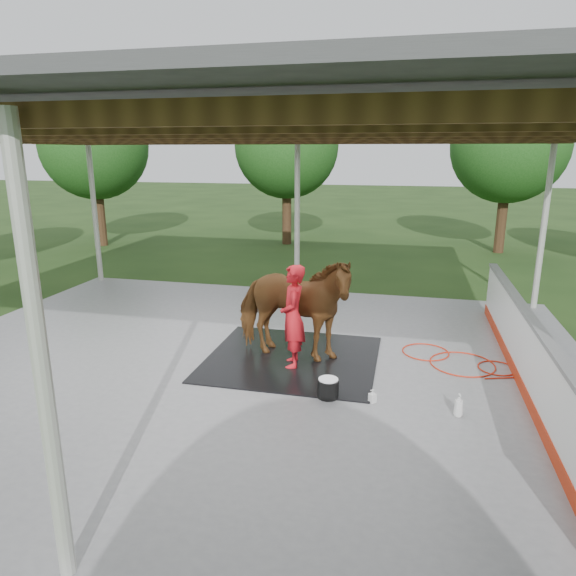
% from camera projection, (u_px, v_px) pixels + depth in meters
% --- Properties ---
extents(ground, '(100.00, 100.00, 0.00)m').
position_uv_depth(ground, '(239.00, 365.00, 8.91)').
color(ground, '#1E3814').
extents(concrete_slab, '(12.00, 10.00, 0.05)m').
position_uv_depth(concrete_slab, '(239.00, 364.00, 8.91)').
color(concrete_slab, slate).
rests_on(concrete_slab, ground).
extents(pavilion_structure, '(12.60, 10.60, 4.05)m').
position_uv_depth(pavilion_structure, '(233.00, 127.00, 7.89)').
color(pavilion_structure, beige).
rests_on(pavilion_structure, ground).
extents(dasher_board, '(0.16, 8.00, 1.15)m').
position_uv_depth(dasher_board, '(528.00, 357.00, 7.75)').
color(dasher_board, '#B72B0F').
rests_on(dasher_board, concrete_slab).
extents(tree_belt, '(28.00, 28.00, 5.80)m').
position_uv_depth(tree_belt, '(268.00, 140.00, 8.72)').
color(tree_belt, '#382314').
rests_on(tree_belt, ground).
extents(rubber_mat, '(2.94, 2.76, 0.02)m').
position_uv_depth(rubber_mat, '(292.00, 358.00, 9.06)').
color(rubber_mat, black).
rests_on(rubber_mat, concrete_slab).
extents(horse, '(2.32, 1.29, 1.86)m').
position_uv_depth(horse, '(292.00, 307.00, 8.82)').
color(horse, brown).
rests_on(horse, rubber_mat).
extents(handler, '(0.56, 0.72, 1.76)m').
position_uv_depth(handler, '(293.00, 317.00, 8.57)').
color(handler, red).
rests_on(handler, concrete_slab).
extents(wash_bucket, '(0.32, 0.32, 0.30)m').
position_uv_depth(wash_bucket, '(328.00, 388.00, 7.62)').
color(wash_bucket, black).
rests_on(wash_bucket, concrete_slab).
extents(soap_bottle_a, '(0.15, 0.15, 0.33)m').
position_uv_depth(soap_bottle_a, '(459.00, 405.00, 7.07)').
color(soap_bottle_a, silver).
rests_on(soap_bottle_a, concrete_slab).
extents(soap_bottle_b, '(0.13, 0.13, 0.20)m').
position_uv_depth(soap_bottle_b, '(373.00, 396.00, 7.47)').
color(soap_bottle_b, '#338CD8').
rests_on(soap_bottle_b, concrete_slab).
extents(hose_coil, '(2.55, 1.39, 0.02)m').
position_uv_depth(hose_coil, '(457.00, 361.00, 8.95)').
color(hose_coil, red).
rests_on(hose_coil, concrete_slab).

